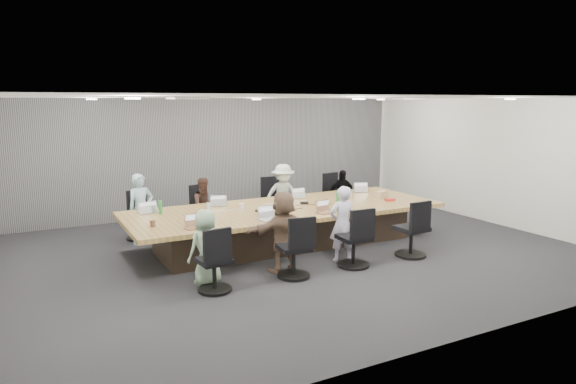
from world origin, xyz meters
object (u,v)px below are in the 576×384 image
chair_3 (333,199)px  laptop_0 (147,211)px  laptop_1 (214,205)px  laptop_5 (269,219)px  bottle_green_left (160,207)px  bottle_clear (208,209)px  chair_5 (294,252)px  stapler (279,214)px  chair_7 (411,233)px  chair_6 (354,242)px  person_5 (283,231)px  laptop_4 (194,228)px  laptop_3 (356,191)px  conference_table (286,224)px  chair_0 (138,221)px  person_1 (205,207)px  laptop_6 (325,213)px  laptop_2 (295,197)px  person_3 (342,195)px  chair_1 (200,214)px  person_0 (141,209)px  chair_4 (214,266)px  person_4 (206,247)px  mug_brown (153,224)px  person_6 (342,224)px  person_2 (283,195)px  bottle_green_right (338,197)px  snack_packet (390,200)px  canvas_bag (381,194)px

chair_3 → laptop_0: chair_3 is taller
laptop_1 → laptop_5: bearing=119.0°
bottle_green_left → bottle_clear: 0.89m
chair_5 → laptop_0: size_ratio=2.38×
laptop_1 → stapler: 1.54m
bottle_green_left → chair_7: bearing=-29.5°
chair_6 → person_5: person_5 is taller
chair_5 → laptop_4: 1.63m
laptop_3 → chair_6: bearing=65.1°
conference_table → bottle_clear: bearing=-179.1°
chair_7 → bottle_green_left: size_ratio=3.43×
laptop_3 → laptop_4: same height
chair_0 → person_1: person_1 is taller
laptop_6 → bottle_clear: bearing=147.6°
laptop_2 → person_3: 1.65m
laptop_2 → bottle_green_left: (-2.90, -0.29, 0.12)m
chair_1 → person_0: person_0 is taller
chair_4 → laptop_2: 3.69m
chair_0 → laptop_3: bearing=158.5°
person_4 → laptop_5: 1.43m
laptop_4 → laptop_0: bearing=95.3°
laptop_4 → mug_brown: (-0.55, 0.43, 0.04)m
person_6 → laptop_6: (0.00, 0.55, 0.09)m
laptop_4 → bottle_green_left: bottle_green_left is taller
person_4 → laptop_1: bearing=-126.8°
person_2 → bottle_green_left: 3.03m
chair_0 → laptop_5: bearing=113.5°
laptop_0 → bottle_green_right: bearing=157.5°
laptop_2 → laptop_5: bearing=46.9°
chair_0 → chair_6: bearing=119.2°
laptop_2 → bottle_green_left: bearing=3.5°
laptop_2 → person_3: bearing=-162.6°
chair_1 → bottle_green_left: 1.70m
person_4 → snack_packet: 4.33m
person_0 → person_1: size_ratio=1.14×
laptop_2 → laptop_6: 1.62m
person_4 → snack_packet: size_ratio=6.08×
laptop_3 → snack_packet: snack_packet is taller
person_2 → bottle_clear: person_2 is taller
chair_1 → laptop_0: bearing=22.9°
chair_3 → chair_6: 3.84m
chair_5 → laptop_4: size_ratio=2.86×
mug_brown → snack_packet: size_ratio=0.55×
laptop_6 → canvas_bag: (1.84, 0.74, 0.06)m
bottle_green_left → bottle_green_right: size_ratio=1.01×
person_2 → laptop_6: person_2 is taller
conference_table → chair_1: (-1.15, 1.70, -0.01)m
bottle_green_left → canvas_bag: (4.49, -0.57, -0.06)m
chair_5 → canvas_bag: size_ratio=3.23×
chair_5 → person_0: (-1.69, 3.05, 0.28)m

